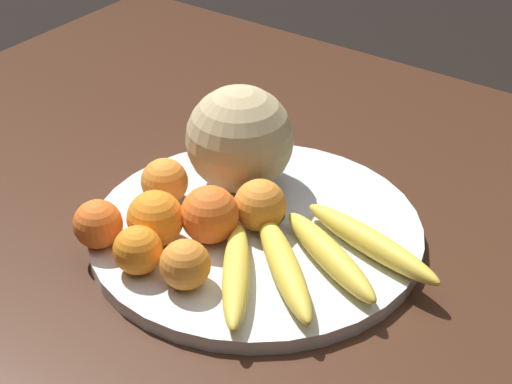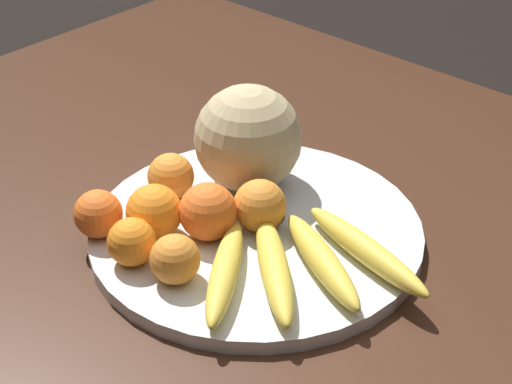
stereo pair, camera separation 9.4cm
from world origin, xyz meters
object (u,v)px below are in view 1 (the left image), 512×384
(orange_front_right, at_px, (185,265))
(orange_top_small, at_px, (98,224))
(orange_back_left, at_px, (155,219))
(orange_mid_center, at_px, (260,205))
(orange_back_right, at_px, (165,182))
(melon, at_px, (240,139))
(orange_side_extra, at_px, (138,250))
(produce_tag, at_px, (210,212))
(fruit_bowl, at_px, (256,232))
(kitchen_table, at_px, (259,302))
(banana_bunch, at_px, (307,258))
(orange_front_left, at_px, (210,215))

(orange_front_right, relative_size, orange_top_small, 0.97)
(orange_back_left, xyz_separation_m, orange_top_small, (-0.05, -0.04, -0.00))
(orange_mid_center, bearing_deg, orange_back_right, -169.34)
(orange_front_right, distance_m, orange_mid_center, 0.14)
(melon, bearing_deg, orange_top_small, -105.92)
(orange_side_extra, xyz_separation_m, produce_tag, (-0.01, 0.13, -0.03))
(fruit_bowl, distance_m, melon, 0.12)
(fruit_bowl, height_order, melon, melon)
(melon, xyz_separation_m, orange_front_right, (0.07, -0.20, -0.04))
(produce_tag, bearing_deg, orange_back_right, 152.54)
(kitchen_table, bearing_deg, orange_back_left, -136.61)
(banana_bunch, bearing_deg, orange_top_small, -121.72)
(orange_back_left, relative_size, orange_back_right, 1.13)
(fruit_bowl, distance_m, orange_front_left, 0.07)
(orange_front_left, bearing_deg, orange_back_right, 162.90)
(kitchen_table, xyz_separation_m, orange_back_left, (-0.09, -0.08, 0.14))
(orange_front_left, xyz_separation_m, produce_tag, (-0.03, 0.04, -0.03))
(banana_bunch, relative_size, orange_top_small, 4.42)
(orange_front_right, xyz_separation_m, produce_tag, (-0.06, 0.12, -0.03))
(banana_bunch, distance_m, orange_back_left, 0.18)
(orange_side_extra, bearing_deg, orange_back_right, 118.52)
(orange_back_left, xyz_separation_m, produce_tag, (0.01, 0.08, -0.03))
(orange_top_small, distance_m, orange_side_extra, 0.07)
(melon, xyz_separation_m, orange_top_small, (-0.06, -0.20, -0.04))
(kitchen_table, xyz_separation_m, orange_back_right, (-0.14, -0.01, 0.14))
(banana_bunch, height_order, orange_back_right, orange_back_right)
(orange_front_right, xyz_separation_m, orange_back_left, (-0.08, 0.04, 0.01))
(kitchen_table, relative_size, melon, 10.22)
(fruit_bowl, xyz_separation_m, banana_bunch, (0.10, -0.04, 0.02))
(melon, bearing_deg, orange_back_right, -121.97)
(melon, xyz_separation_m, orange_mid_center, (0.08, -0.06, -0.04))
(banana_bunch, relative_size, orange_front_right, 4.54)
(fruit_bowl, relative_size, melon, 2.94)
(orange_front_right, relative_size, produce_tag, 0.70)
(fruit_bowl, distance_m, orange_back_right, 0.13)
(orange_back_right, xyz_separation_m, orange_side_extra, (0.07, -0.12, -0.00))
(produce_tag, bearing_deg, orange_mid_center, -27.05)
(orange_back_left, bearing_deg, fruit_bowl, 50.59)
(kitchen_table, xyz_separation_m, orange_top_small, (-0.14, -0.13, 0.14))
(melon, bearing_deg, orange_mid_center, -39.25)
(orange_front_left, relative_size, orange_back_right, 1.17)
(banana_bunch, xyz_separation_m, orange_top_small, (-0.22, -0.10, 0.01))
(produce_tag, bearing_deg, melon, 58.33)
(orange_back_right, bearing_deg, produce_tag, 10.44)
(kitchen_table, xyz_separation_m, fruit_bowl, (-0.01, 0.01, 0.10))
(melon, height_order, orange_front_left, melon)
(orange_mid_center, bearing_deg, orange_back_left, -130.44)
(orange_front_left, distance_m, produce_tag, 0.06)
(banana_bunch, xyz_separation_m, produce_tag, (-0.16, 0.02, -0.02))
(melon, height_order, orange_back_left, melon)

